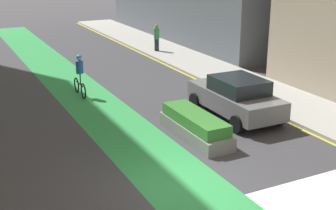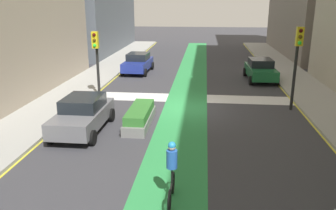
# 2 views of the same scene
# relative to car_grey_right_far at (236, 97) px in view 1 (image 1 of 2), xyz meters

# --- Properties ---
(ground_plane) EXTENTS (120.00, 120.00, 0.00)m
(ground_plane) POSITION_rel_car_grey_right_far_xyz_m (-4.61, -3.98, -0.80)
(ground_plane) COLOR #38383D
(bike_lane_paint) EXTENTS (2.40, 60.00, 0.01)m
(bike_lane_paint) POSITION_rel_car_grey_right_far_xyz_m (-4.39, -3.98, -0.80)
(bike_lane_paint) COLOR #2D8C47
(bike_lane_paint) RESTS_ON ground_plane
(car_grey_right_far) EXTENTS (2.03, 4.21, 1.57)m
(car_grey_right_far) POSITION_rel_car_grey_right_far_xyz_m (0.00, 0.00, 0.00)
(car_grey_right_far) COLOR slate
(car_grey_right_far) RESTS_ON ground_plane
(cyclist_in_lane) EXTENTS (0.32, 1.73, 1.86)m
(cyclist_in_lane) POSITION_rel_car_grey_right_far_xyz_m (-4.51, 5.26, 0.17)
(cyclist_in_lane) COLOR black
(cyclist_in_lane) RESTS_ON ground_plane
(pedestrian_sidewalk_right_a) EXTENTS (0.34, 0.34, 1.62)m
(pedestrian_sidewalk_right_a) POSITION_rel_car_grey_right_far_xyz_m (2.27, 11.77, 0.17)
(pedestrian_sidewalk_right_a) COLOR #262638
(pedestrian_sidewalk_right_a) RESTS_ON sidewalk_right
(median_planter) EXTENTS (1.04, 3.46, 0.85)m
(median_planter) POSITION_rel_car_grey_right_far_xyz_m (-2.39, -1.07, -0.40)
(median_planter) COLOR slate
(median_planter) RESTS_ON ground_plane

